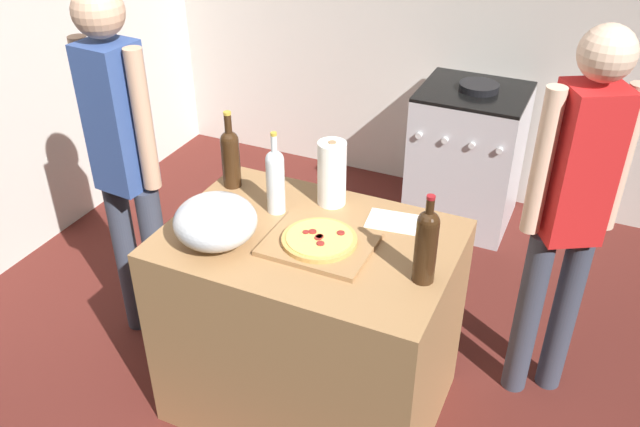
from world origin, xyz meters
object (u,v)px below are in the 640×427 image
(pizza, at_px, (319,239))
(paper_towel_roll, at_px, (332,173))
(wine_bottle_clear, at_px, (426,243))
(person_in_stripes, at_px, (124,156))
(person_in_red, at_px, (572,205))
(stove, at_px, (466,157))
(wine_bottle_amber, at_px, (275,178))
(wine_bottle_dark, at_px, (230,155))
(mixing_bowl, at_px, (215,221))

(pizza, bearing_deg, paper_towel_roll, 105.60)
(pizza, bearing_deg, wine_bottle_clear, -4.74)
(person_in_stripes, xyz_separation_m, person_in_red, (1.82, 0.43, -0.03))
(pizza, bearing_deg, person_in_red, 33.56)
(wine_bottle_clear, height_order, stove, wine_bottle_clear)
(person_in_red, bearing_deg, stove, 117.77)
(wine_bottle_amber, bearing_deg, stove, 75.81)
(wine_bottle_dark, distance_m, wine_bottle_amber, 0.29)
(pizza, distance_m, person_in_stripes, 1.00)
(pizza, bearing_deg, mixing_bowl, -158.88)
(person_in_stripes, bearing_deg, wine_bottle_dark, 17.67)
(pizza, relative_size, stove, 0.31)
(pizza, xyz_separation_m, paper_towel_roll, (-0.09, 0.31, 0.11))
(pizza, xyz_separation_m, stove, (0.16, 1.83, -0.48))
(pizza, relative_size, paper_towel_roll, 1.02)
(pizza, xyz_separation_m, person_in_stripes, (-0.99, 0.12, 0.08))
(mixing_bowl, bearing_deg, wine_bottle_amber, 71.78)
(paper_towel_roll, relative_size, wine_bottle_clear, 0.82)
(wine_bottle_dark, bearing_deg, wine_bottle_clear, -17.36)
(pizza, distance_m, paper_towel_roll, 0.34)
(wine_bottle_dark, distance_m, person_in_red, 1.40)
(wine_bottle_clear, height_order, wine_bottle_amber, wine_bottle_amber)
(pizza, bearing_deg, wine_bottle_dark, 153.89)
(mixing_bowl, distance_m, wine_bottle_dark, 0.44)
(paper_towel_roll, relative_size, wine_bottle_amber, 0.80)
(stove, distance_m, person_in_stripes, 2.14)
(paper_towel_roll, bearing_deg, wine_bottle_clear, -34.43)
(wine_bottle_dark, relative_size, stove, 0.38)
(wine_bottle_amber, bearing_deg, paper_towel_roll, 40.45)
(mixing_bowl, xyz_separation_m, person_in_red, (1.19, 0.69, -0.01))
(mixing_bowl, distance_m, person_in_stripes, 0.68)
(stove, bearing_deg, person_in_stripes, -123.89)
(mixing_bowl, bearing_deg, stove, 75.19)
(person_in_red, bearing_deg, paper_towel_roll, -165.22)
(person_in_stripes, height_order, person_in_red, person_in_stripes)
(mixing_bowl, distance_m, wine_bottle_clear, 0.79)
(pizza, relative_size, mixing_bowl, 0.91)
(wine_bottle_dark, relative_size, wine_bottle_clear, 1.01)
(stove, bearing_deg, mixing_bowl, -104.81)
(wine_bottle_amber, height_order, person_in_stripes, person_in_stripes)
(wine_bottle_clear, height_order, person_in_stripes, person_in_stripes)
(paper_towel_roll, bearing_deg, pizza, -74.40)
(person_in_stripes, relative_size, person_in_red, 1.03)
(pizza, bearing_deg, stove, 85.07)
(paper_towel_roll, height_order, person_in_red, person_in_red)
(wine_bottle_dark, bearing_deg, mixing_bowl, -66.66)
(pizza, height_order, person_in_red, person_in_red)
(person_in_stripes, distance_m, person_in_red, 1.87)
(mixing_bowl, bearing_deg, paper_towel_roll, 58.40)
(stove, bearing_deg, pizza, -94.93)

